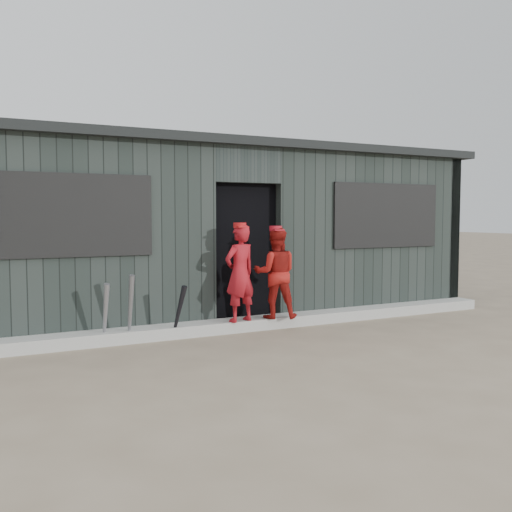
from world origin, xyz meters
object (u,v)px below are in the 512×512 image
bat_right (179,312)px  player_grey_back (259,278)px  player_red_left (240,273)px  bat_left (105,314)px  player_red_right (276,273)px  bat_mid (130,309)px  dugout (208,232)px

bat_right → player_grey_back: size_ratio=0.57×
bat_right → player_red_left: bearing=3.8°
bat_left → player_red_right: 2.33m
bat_right → player_red_right: 1.48m
player_red_right → player_grey_back: player_red_right is taller
bat_mid → player_red_right: size_ratio=0.70×
dugout → player_red_right: bearing=-82.5°
bat_left → player_red_right: player_red_right is taller
bat_mid → bat_right: bat_mid is taller
bat_left → bat_mid: bat_mid is taller
player_red_left → dugout: dugout is taller
bat_left → player_red_left: bearing=-1.0°
bat_right → player_red_left: (0.87, 0.06, 0.44)m
bat_left → player_grey_back: bearing=17.1°
dugout → player_grey_back: bearing=-69.4°
bat_left → dugout: dugout is taller
bat_left → player_grey_back: size_ratio=0.63×
bat_left → bat_right: 0.89m
bat_left → bat_mid: bearing=-8.3°
player_grey_back → player_red_left: bearing=36.0°
bat_left → dugout: size_ratio=0.09×
player_grey_back → dugout: bearing=-81.8°
player_red_right → bat_mid: bearing=23.9°
bat_right → player_red_right: (1.41, 0.06, 0.42)m
bat_left → player_red_right: size_ratio=0.63×
bat_left → player_red_left: size_ratio=0.61×
player_red_right → player_grey_back: (0.15, 0.77, -0.15)m
bat_left → bat_right: bat_left is taller
bat_mid → player_red_right: (2.01, 0.02, 0.34)m
bat_right → player_red_right: bearing=2.6°
player_grey_back → dugout: (-0.39, 1.04, 0.67)m
bat_mid → player_grey_back: player_grey_back is taller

